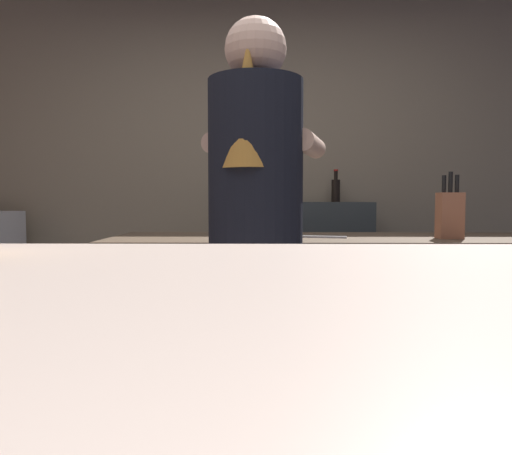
{
  "coord_description": "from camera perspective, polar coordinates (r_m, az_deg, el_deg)",
  "views": [
    {
      "loc": [
        -0.02,
        -1.41,
        1.1
      ],
      "look_at": [
        -0.03,
        -0.75,
        1.06
      ],
      "focal_mm": 33.36,
      "sensor_mm": 36.0,
      "label": 1
    }
  ],
  "objects": [
    {
      "name": "wall_back",
      "position": [
        3.62,
        0.94,
        7.39
      ],
      "size": [
        5.2,
        0.1,
        2.7
      ],
      "primitive_type": "cube",
      "color": "gray",
      "rests_on": "ground"
    },
    {
      "name": "prep_counter",
      "position": [
        2.28,
        10.15,
        -12.79
      ],
      "size": [
        2.1,
        0.6,
        0.93
      ],
      "primitive_type": "cube",
      "color": "#493829",
      "rests_on": "ground"
    },
    {
      "name": "chefs_knife",
      "position": [
        2.13,
        7.62,
        -1.11
      ],
      "size": [
        0.24,
        0.09,
        0.01
      ],
      "primitive_type": "cube",
      "rotation": [
        0.0,
        0.0,
        -0.24
      ],
      "color": "silver",
      "rests_on": "prep_counter"
    },
    {
      "name": "back_shelf",
      "position": [
        3.4,
        6.6,
        -6.09
      ],
      "size": [
        0.82,
        0.36,
        1.08
      ],
      "primitive_type": "cube",
      "color": "#32383A",
      "rests_on": "ground"
    },
    {
      "name": "mixing_bowl",
      "position": [
        2.17,
        -0.95,
        -0.39
      ],
      "size": [
        0.2,
        0.2,
        0.05
      ],
      "primitive_type": "cylinder",
      "color": "silver",
      "rests_on": "prep_counter"
    },
    {
      "name": "bartender",
      "position": [
        1.71,
        -0.09,
        0.31
      ],
      "size": [
        0.49,
        0.55,
        1.74
      ],
      "rotation": [
        0.0,
        0.0,
        1.31
      ],
      "color": "#2B263B",
      "rests_on": "ground"
    },
    {
      "name": "bottle_soy",
      "position": [
        3.32,
        1.15,
        4.28
      ],
      "size": [
        0.06,
        0.06,
        0.18
      ],
      "color": "#437A33",
      "rests_on": "back_shelf"
    },
    {
      "name": "bottle_hot_sauce",
      "position": [
        3.47,
        9.54,
        4.53
      ],
      "size": [
        0.06,
        0.06,
        0.23
      ],
      "color": "black",
      "rests_on": "back_shelf"
    },
    {
      "name": "bottle_vinegar",
      "position": [
        3.24,
        3.29,
        4.31
      ],
      "size": [
        0.07,
        0.07,
        0.18
      ],
      "color": "#D5D085",
      "rests_on": "back_shelf"
    },
    {
      "name": "knife_block",
      "position": [
        2.22,
        22.22,
        1.49
      ],
      "size": [
        0.1,
        0.08,
        0.29
      ],
      "color": "#91573D",
      "rests_on": "prep_counter"
    }
  ]
}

